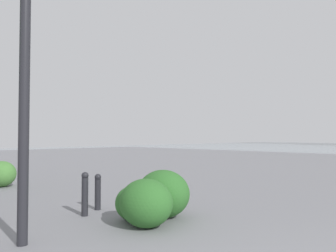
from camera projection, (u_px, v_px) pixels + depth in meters
The scene contains 7 objects.
lamppost at pixel (25, 30), 4.47m from camera, with size 0.98×0.28×4.43m.
bollard_near at pixel (85, 193), 5.99m from camera, with size 0.13×0.13×0.80m.
bollard_mid at pixel (98, 191), 6.50m from camera, with size 0.13×0.13×0.71m.
shrub_low at pixel (2, 174), 9.45m from camera, with size 0.87×0.78×0.74m.
shrub_round at pixel (146, 203), 5.24m from camera, with size 0.91×0.82×0.78m.
shrub_wide at pixel (163, 194), 5.89m from camera, with size 1.00×0.90×0.85m.
shrub_tall at pixel (135, 203), 5.62m from camera, with size 0.72×0.65×0.61m.
Camera 1 is at (-0.19, 2.72, 1.46)m, focal length 34.93 mm.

